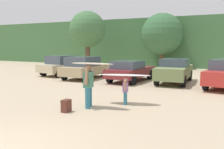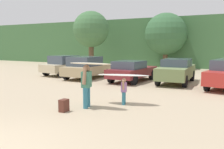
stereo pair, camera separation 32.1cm
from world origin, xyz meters
The scene contains 12 objects.
hillside_ridge centered at (0.00, 28.89, 2.66)m, with size 108.00×12.00×5.32m, color #427042.
tree_center_right centered at (-9.39, 19.05, 3.98)m, with size 3.78×3.78×5.91m.
tree_left centered at (-2.14, 21.64, 3.48)m, with size 4.20×4.20×5.59m.
parked_car_champagne centered at (-7.56, 12.40, 0.79)m, with size 2.43×4.20×1.56m.
parked_car_tan centered at (-4.89, 11.40, 0.81)m, with size 2.00×3.98×1.57m.
parked_car_maroon centered at (-1.43, 11.57, 0.73)m, with size 2.03×4.26×1.38m.
parked_car_olive_green centered at (1.33, 12.24, 0.81)m, with size 1.95×4.43×1.53m.
person_adult centered at (-0.16, 4.39, 0.93)m, with size 0.40×0.72×1.65m.
person_child centered at (0.88, 5.52, 0.61)m, with size 0.26×0.52×1.08m.
surfboard_cream centered at (-0.04, 4.47, 1.70)m, with size 1.78×0.66×0.12m.
surfboard_white centered at (0.81, 5.60, 1.19)m, with size 2.19×1.11×0.10m.
backpack_dropped centered at (-0.55, 3.50, 0.22)m, with size 0.24×0.34×0.45m.
Camera 2 is at (5.18, -3.54, 2.41)m, focal length 40.47 mm.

